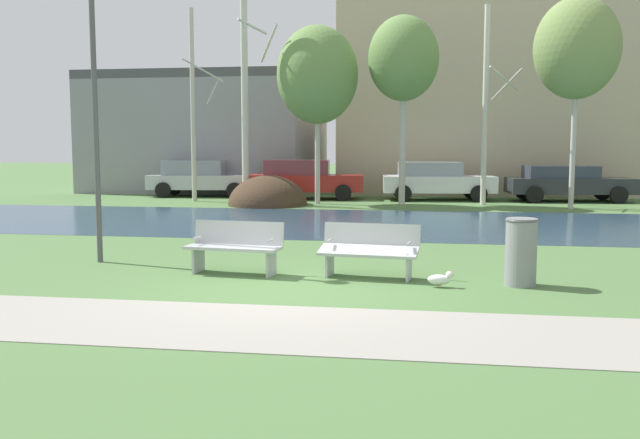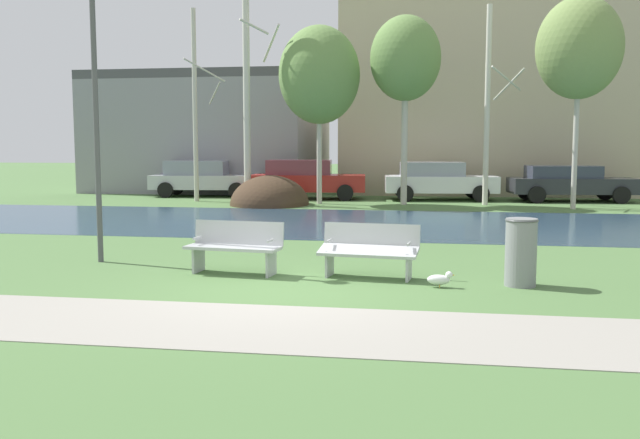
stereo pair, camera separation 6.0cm
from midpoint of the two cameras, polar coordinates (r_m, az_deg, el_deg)
The scene contains 21 objects.
ground_plane at distance 20.10m, azimuth 3.22°, elevation -0.00°, with size 120.00×120.00×0.00m, color #4C703D.
paved_path_strip at distance 8.36m, azimuth -5.73°, elevation -8.72°, with size 60.00×2.12×0.01m, color gray.
river_band at distance 19.27m, azimuth 2.96°, elevation -0.25°, with size 80.00×7.58×0.01m, color #284256.
soil_mound at distance 25.14m, azimuth -4.10°, elevation 1.22°, with size 2.84×3.35×2.15m, color #423021.
bench_left at distance 11.65m, azimuth -6.90°, elevation -2.16°, with size 1.65×0.74×0.87m.
bench_right at distance 11.23m, azimuth 4.23°, elevation -2.44°, with size 1.65×0.74×0.87m.
trash_bin at distance 10.99m, azimuth 16.40°, elevation -2.52°, with size 0.50×0.50×1.04m.
seagull at distance 10.64m, azimuth 10.04°, elevation -4.86°, with size 0.42×0.15×0.25m.
streetlamp at distance 13.34m, azimuth -18.02°, elevation 12.15°, with size 0.32×0.32×5.42m.
birch_far_left at distance 27.02m, azimuth -10.16°, elevation 9.31°, with size 1.34×2.30×7.28m.
birch_left at distance 25.51m, azimuth -5.96°, elevation 11.46°, with size 1.41×2.10×8.93m.
birch_center_left at distance 25.55m, azimuth 0.01°, elevation 11.83°, with size 2.95×2.95×6.46m.
birch_center at distance 25.49m, azimuth 7.14°, elevation 13.00°, with size 2.53×2.53×6.76m.
birch_center_right at distance 25.72m, azimuth 13.80°, elevation 9.20°, with size 1.37×2.39×7.10m.
birch_right at distance 25.03m, azimuth 20.67°, elevation 13.09°, with size 2.80×2.80×7.04m.
parked_van_nearest_silver at distance 29.64m, azimuth -9.58°, elevation 3.42°, with size 4.63×2.37×1.51m.
parked_sedan_second_red at distance 27.77m, azimuth -1.12°, elevation 3.39°, with size 4.70×2.35×1.57m.
parked_hatch_third_white at distance 27.61m, azimuth 9.77°, elevation 3.23°, with size 4.50×2.42×1.50m.
parked_wagon_fourth_dark at distance 28.13m, azimuth 19.97°, elevation 2.90°, with size 4.81×2.32×1.38m.
building_grey_warehouse at distance 34.89m, azimuth -8.61°, elevation 7.02°, with size 10.12×9.01×5.45m.
building_beige_block at distance 34.65m, azimuth 15.29°, elevation 9.78°, with size 15.03×9.80×8.96m.
Camera 2 is at (2.15, -9.86, 2.14)m, focal length 38.76 mm.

